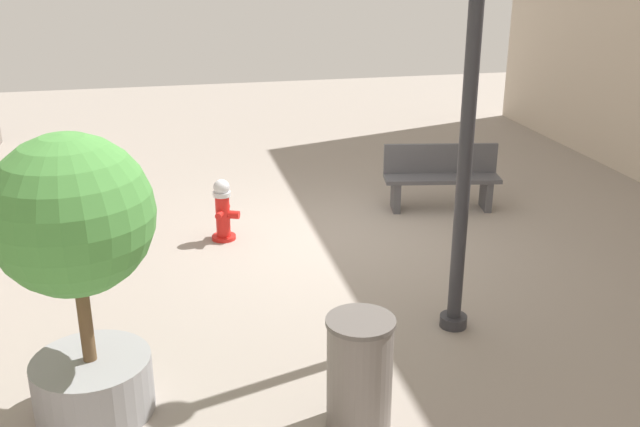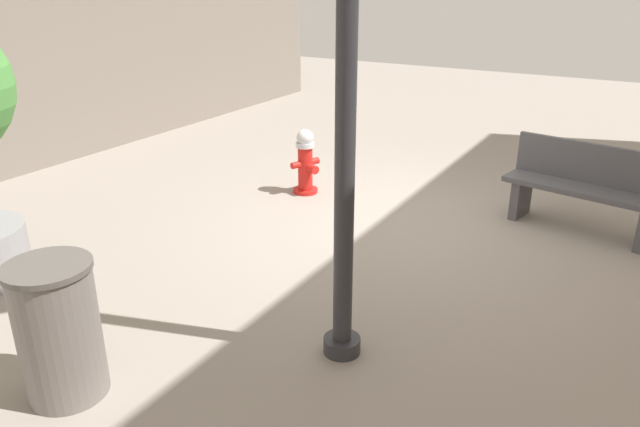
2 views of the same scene
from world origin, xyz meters
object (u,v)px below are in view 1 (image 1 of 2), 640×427
bench_near (441,176)px  planter_tree (76,250)px  street_lamp (472,60)px  trash_bin (360,373)px  fire_hydrant (223,210)px

bench_near → planter_tree: size_ratio=0.72×
planter_tree → street_lamp: (-3.51, -0.69, 1.24)m
bench_near → street_lamp: 4.22m
planter_tree → trash_bin: 2.43m
bench_near → street_lamp: bearing=70.8°
trash_bin → fire_hydrant: bearing=-80.7°
bench_near → trash_bin: size_ratio=1.79×
fire_hydrant → street_lamp: 4.23m
fire_hydrant → bench_near: (-3.26, -0.52, 0.08)m
fire_hydrant → planter_tree: bearing=68.1°
fire_hydrant → planter_tree: planter_tree is taller
planter_tree → trash_bin: planter_tree is taller
bench_near → fire_hydrant: bearing=9.1°
bench_near → street_lamp: (1.18, 3.39, 2.22)m
planter_tree → fire_hydrant: bearing=-111.9°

